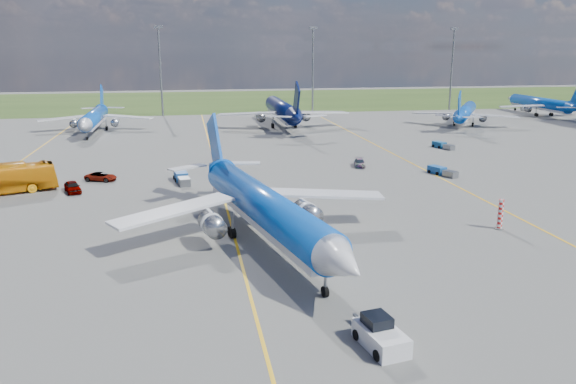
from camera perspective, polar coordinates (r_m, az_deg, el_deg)
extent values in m
plane|color=#52524F|center=(44.02, -4.30, -8.86)|extent=(400.00, 400.00, 0.00)
cube|color=#2D4719|center=(191.06, -9.14, 9.12)|extent=(400.00, 80.00, 0.01)
cube|color=yellow|center=(72.46, -6.82, 0.51)|extent=(0.25, 160.00, 0.02)
cube|color=yellow|center=(88.84, 12.45, 2.87)|extent=(0.25, 120.00, 0.02)
cylinder|color=slate|center=(150.48, -12.82, 11.73)|extent=(0.50, 0.50, 22.00)
cube|color=slate|center=(150.42, -13.07, 16.03)|extent=(2.20, 0.50, 0.80)
cylinder|color=slate|center=(154.14, 2.54, 12.13)|extent=(0.50, 0.50, 22.00)
cube|color=slate|center=(154.08, 2.59, 16.33)|extent=(2.20, 0.50, 0.80)
cylinder|color=slate|center=(167.56, 16.30, 11.77)|extent=(0.50, 0.50, 22.00)
cube|color=slate|center=(167.51, 16.58, 15.62)|extent=(2.20, 0.50, 0.80)
cylinder|color=red|center=(58.97, 20.77, -2.13)|extent=(0.50, 0.50, 3.00)
cube|color=silver|center=(35.07, 9.42, -14.41)|extent=(2.67, 4.12, 1.18)
cube|color=black|center=(35.10, 9.02, -12.86)|extent=(1.73, 1.88, 0.82)
cube|color=slate|center=(36.91, 7.54, -12.93)|extent=(0.62, 2.19, 0.18)
imported|color=orange|center=(76.75, -27.25, 1.15)|extent=(13.29, 6.88, 3.62)
imported|color=#999999|center=(74.16, -21.05, 0.49)|extent=(2.89, 4.39, 1.39)
imported|color=#999999|center=(79.24, -18.47, 1.49)|extent=(4.61, 3.29, 1.17)
imported|color=#999999|center=(84.91, 7.29, 2.95)|extent=(2.51, 4.18, 1.13)
cube|color=#1A549F|center=(82.24, 14.89, 2.18)|extent=(2.17, 2.85, 1.07)
cube|color=slate|center=(80.57, 16.17, 1.77)|extent=(1.78, 2.23, 0.87)
cube|color=#194C97|center=(76.79, -10.83, 1.61)|extent=(1.99, 3.12, 1.23)
cube|color=slate|center=(74.00, -10.50, 1.05)|extent=(1.66, 2.42, 1.01)
cube|color=#17558B|center=(103.97, 15.11, 4.67)|extent=(2.00, 2.75, 1.04)
cube|color=slate|center=(102.21, 16.03, 4.39)|extent=(1.65, 2.15, 0.85)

